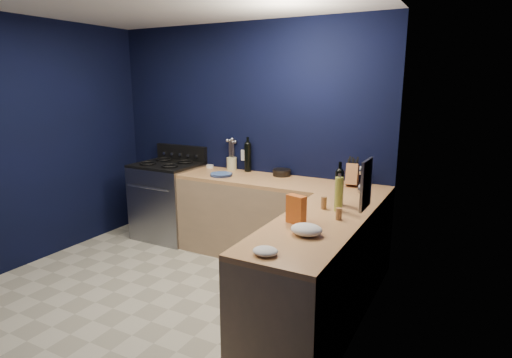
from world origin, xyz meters
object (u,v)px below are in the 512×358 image
Objects in this scene: knife_block at (352,175)px; crouton_bag at (296,209)px; gas_range at (169,202)px; plate_stack at (221,175)px; utensil_crock at (232,164)px.

knife_block is 0.99× the size of crouton_bag.
gas_range is at bearing 168.40° from crouton_bag.
knife_block is at bearing 104.75° from crouton_bag.
plate_stack is 1.77m from crouton_bag.
plate_stack is 1.62× the size of utensil_crock.
gas_range is 0.97m from utensil_crock.
knife_block is at bearing 10.65° from plate_stack.
gas_range is 0.97m from plate_stack.
knife_block is (1.50, -0.09, 0.03)m from utensil_crock.
plate_stack is at bearing -177.99° from knife_block.
gas_range is at bearing 175.91° from knife_block.
crouton_bag is at bearing -45.17° from utensil_crock.
knife_block is (2.28, 0.18, 0.55)m from gas_range.
utensil_crock reaches higher than gas_range.
knife_block is at bearing 4.55° from gas_range.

